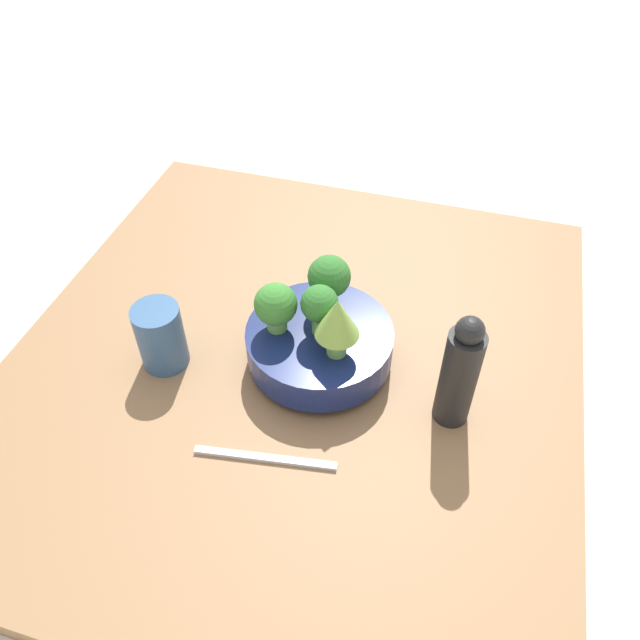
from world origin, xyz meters
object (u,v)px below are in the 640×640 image
object	(u,v)px
cup	(161,336)
pepper_mill	(460,373)
fork	(265,458)
bowl	(320,343)

from	to	relation	value
cup	pepper_mill	distance (m)	0.41
cup	pepper_mill	xyz separation A→B (m)	(0.41, 0.02, 0.04)
pepper_mill	fork	world-z (taller)	pepper_mill
bowl	fork	bearing A→B (deg)	-96.47
bowl	fork	size ratio (longest dim) A/B	1.13
bowl	pepper_mill	size ratio (longest dim) A/B	1.15
cup	fork	world-z (taller)	cup
bowl	pepper_mill	xyz separation A→B (m)	(0.19, -0.04, 0.05)
fork	bowl	bearing A→B (deg)	83.53
cup	bowl	bearing A→B (deg)	16.24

